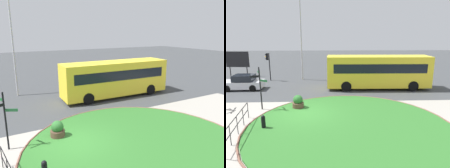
{
  "view_description": "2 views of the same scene",
  "coord_description": "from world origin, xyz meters",
  "views": [
    {
      "loc": [
        -3.63,
        -10.71,
        6.09
      ],
      "look_at": [
        3.85,
        2.73,
        2.39
      ],
      "focal_mm": 35.46,
      "sensor_mm": 36.0,
      "label": 1
    },
    {
      "loc": [
        1.75,
        -13.63,
        5.37
      ],
      "look_at": [
        2.37,
        2.11,
        1.64
      ],
      "focal_mm": 33.47,
      "sensor_mm": 36.0,
      "label": 2
    }
  ],
  "objects": [
    {
      "name": "sidewalk_paving",
      "position": [
        0.0,
        -1.62,
        0.01
      ],
      "size": [
        32.0,
        8.76,
        0.02
      ],
      "primitive_type": "cube",
      "color": "#9E998E",
      "rests_on": "ground"
    },
    {
      "name": "car_far_lane",
      "position": [
        -6.93,
        7.08,
        0.68
      ],
      "size": [
        3.97,
        1.99,
        1.49
      ],
      "rotation": [
        0.0,
        0.0,
        3.17
      ],
      "color": "silver",
      "rests_on": "ground"
    },
    {
      "name": "traffic_light_near",
      "position": [
        -5.53,
        11.23,
        2.39
      ],
      "size": [
        0.48,
        0.32,
        3.25
      ],
      "rotation": [
        0.0,
        0.0,
        3.39
      ],
      "color": "black",
      "rests_on": "ground"
    },
    {
      "name": "grass_island",
      "position": [
        2.94,
        -2.03,
        0.05
      ],
      "size": [
        12.16,
        12.16,
        0.1
      ],
      "primitive_type": "cylinder",
      "color": "#2D6B28",
      "rests_on": "ground"
    },
    {
      "name": "bollard_foreground",
      "position": [
        -2.13,
        -2.21,
        0.44
      ],
      "size": [
        0.24,
        0.24,
        0.86
      ],
      "color": "black",
      "rests_on": "ground"
    },
    {
      "name": "ground",
      "position": [
        0.0,
        0.0,
        0.0
      ],
      "size": [
        120.0,
        120.0,
        0.0
      ],
      "primitive_type": "plane",
      "color": "#3D3F42"
    },
    {
      "name": "signpost_directional",
      "position": [
        -3.27,
        1.13,
        1.84
      ],
      "size": [
        1.22,
        0.92,
        3.16
      ],
      "color": "black",
      "rests_on": "ground"
    },
    {
      "name": "bus_yellow",
      "position": [
        6.61,
        7.01,
        1.77
      ],
      "size": [
        10.24,
        2.8,
        3.31
      ],
      "rotation": [
        0.0,
        0.0,
        -0.02
      ],
      "color": "yellow",
      "rests_on": "ground"
    },
    {
      "name": "grass_kerb_ring",
      "position": [
        2.94,
        -2.03,
        0.06
      ],
      "size": [
        12.47,
        12.47,
        0.11
      ],
      "primitive_type": "torus",
      "color": "brown",
      "rests_on": "ground"
    },
    {
      "name": "billboard_left",
      "position": [
        -10.41,
        14.36,
        2.14
      ],
      "size": [
        3.14,
        0.36,
        3.23
      ],
      "rotation": [
        0.0,
        0.0,
        -0.07
      ],
      "color": "black",
      "rests_on": "ground"
    },
    {
      "name": "lamppost_tall",
      "position": [
        -1.6,
        11.65,
        5.12
      ],
      "size": [
        0.32,
        0.32,
        9.65
      ],
      "color": "#B7B7BC",
      "rests_on": "ground"
    },
    {
      "name": "railing_grass_edge",
      "position": [
        -3.34,
        -2.85,
        0.7
      ],
      "size": [
        0.66,
        4.77,
        1.09
      ],
      "rotation": [
        0.0,
        0.0,
        4.84
      ],
      "color": "black",
      "rests_on": "ground"
    },
    {
      "name": "planter_near_signpost",
      "position": [
        -0.63,
        1.21,
        0.47
      ],
      "size": [
        0.84,
        0.84,
        1.04
      ],
      "color": "brown",
      "rests_on": "ground"
    }
  ]
}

